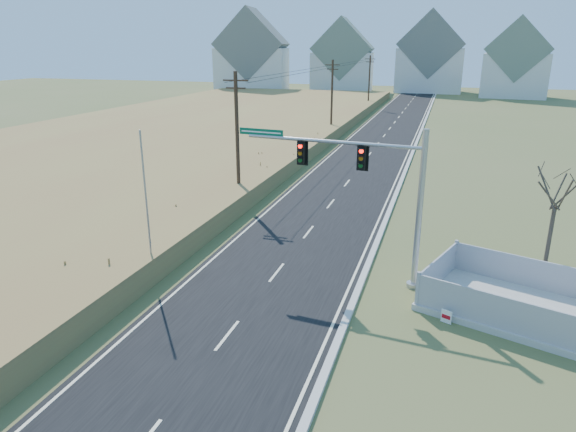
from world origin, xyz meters
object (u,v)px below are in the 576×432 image
object	(u,v)px
traffic_signal_mast	(379,189)
fence_enclosure	(515,305)
bare_tree	(558,186)
flagpole	(148,222)
open_sign	(446,317)

from	to	relation	value
traffic_signal_mast	fence_enclosure	bearing A→B (deg)	-6.12
traffic_signal_mast	bare_tree	xyz separation A→B (m)	(7.47, 1.24, 0.41)
flagpole	bare_tree	distance (m)	18.22
traffic_signal_mast	fence_enclosure	distance (m)	7.51
traffic_signal_mast	flagpole	distance (m)	10.69
flagpole	open_sign	bearing A→B (deg)	-0.97
fence_enclosure	bare_tree	distance (m)	5.43
open_sign	bare_tree	size ratio (longest dim) A/B	0.09
open_sign	flagpole	distance (m)	13.75
traffic_signal_mast	bare_tree	world-z (taller)	traffic_signal_mast
bare_tree	open_sign	bearing A→B (deg)	-133.03
bare_tree	fence_enclosure	bearing A→B (deg)	-117.92
fence_enclosure	open_sign	xyz separation A→B (m)	(-2.74, -1.82, -0.01)
fence_enclosure	bare_tree	world-z (taller)	bare_tree
open_sign	bare_tree	bearing A→B (deg)	72.43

